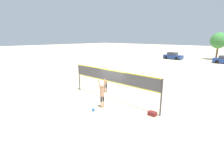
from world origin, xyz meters
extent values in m
plane|color=#C6B28C|center=(0.00, 0.00, 0.00)|extent=(200.00, 200.00, 0.00)
cylinder|color=#38383D|center=(-4.13, 0.00, 1.21)|extent=(0.10, 0.10, 2.41)
cylinder|color=#38383D|center=(4.13, 0.00, 1.21)|extent=(0.10, 0.10, 2.41)
cube|color=#47474C|center=(0.00, 0.00, 1.94)|extent=(8.16, 0.02, 0.95)
cube|color=yellow|center=(0.00, 0.00, 2.38)|extent=(8.16, 0.03, 0.06)
cube|color=yellow|center=(0.00, 0.00, 1.49)|extent=(8.16, 0.03, 0.06)
cylinder|color=tan|center=(0.49, -1.64, 0.23)|extent=(0.11, 0.11, 0.46)
cylinder|color=black|center=(0.49, -1.64, 0.65)|extent=(0.12, 0.12, 0.38)
cylinder|color=tan|center=(0.49, -1.44, 0.23)|extent=(0.11, 0.11, 0.46)
cylinder|color=black|center=(0.49, -1.44, 0.65)|extent=(0.12, 0.12, 0.38)
cylinder|color=tan|center=(0.49, -1.54, 1.14)|extent=(0.28, 0.28, 0.59)
sphere|color=tan|center=(0.49, -1.54, 1.55)|extent=(0.23, 0.23, 0.23)
cylinder|color=tan|center=(0.49, -1.78, 1.73)|extent=(0.08, 0.22, 0.67)
cylinder|color=tan|center=(0.49, -1.30, 1.73)|extent=(0.08, 0.22, 0.67)
cylinder|color=#8C664C|center=(-1.78, 1.18, 0.23)|extent=(0.11, 0.11, 0.46)
cylinder|color=black|center=(-1.78, 1.18, 0.64)|extent=(0.12, 0.12, 0.37)
cylinder|color=#8C664C|center=(-1.78, 0.98, 0.23)|extent=(0.11, 0.11, 0.46)
cylinder|color=black|center=(-1.78, 0.98, 0.64)|extent=(0.12, 0.12, 0.37)
cylinder|color=#8C664C|center=(-1.78, 1.08, 1.12)|extent=(0.28, 0.28, 0.59)
sphere|color=#8C664C|center=(-1.78, 1.08, 1.53)|extent=(0.23, 0.23, 0.23)
cylinder|color=#8C664C|center=(-1.78, 1.32, 1.71)|extent=(0.08, 0.21, 0.66)
cylinder|color=#8C664C|center=(-1.78, 0.85, 1.71)|extent=(0.08, 0.21, 0.66)
sphere|color=blue|center=(0.50, -2.39, 0.11)|extent=(0.22, 0.22, 0.22)
cube|color=maroon|center=(3.76, -0.30, 0.13)|extent=(0.51, 0.36, 0.26)
cylinder|color=black|center=(0.90, 29.62, 0.32)|extent=(0.66, 0.28, 0.64)
cylinder|color=black|center=(1.05, 27.87, 0.32)|extent=(0.66, 0.28, 0.64)
cube|color=navy|center=(-7.85, 28.64, 0.54)|extent=(4.16, 1.98, 0.82)
cube|color=#2D333D|center=(-8.05, 28.65, 1.24)|extent=(1.92, 1.70, 0.59)
cylinder|color=black|center=(-6.54, 29.38, 0.32)|extent=(0.65, 0.26, 0.64)
cylinder|color=black|center=(-6.64, 27.74, 0.32)|extent=(0.65, 0.26, 0.64)
cylinder|color=black|center=(-9.06, 29.53, 0.32)|extent=(0.65, 0.26, 0.64)
cylinder|color=black|center=(-9.16, 27.89, 0.32)|extent=(0.65, 0.26, 0.64)
cylinder|color=brown|center=(-0.54, 34.29, 1.59)|extent=(0.38, 0.38, 3.18)
sphere|color=#387A38|center=(-0.54, 34.29, 4.11)|extent=(3.37, 3.37, 3.37)
camera|label=1|loc=(8.79, -9.50, 4.82)|focal=28.00mm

